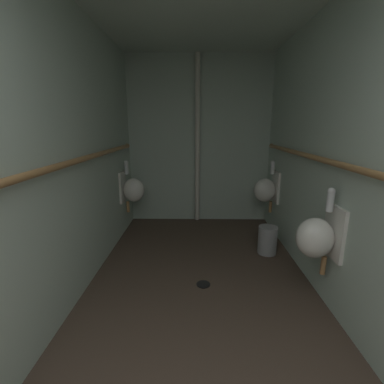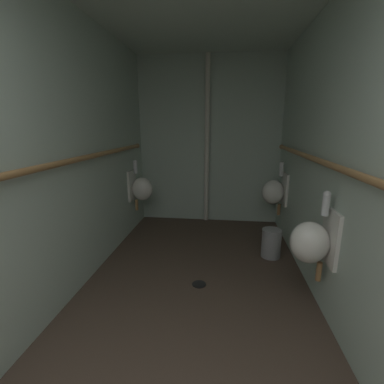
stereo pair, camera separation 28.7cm
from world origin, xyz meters
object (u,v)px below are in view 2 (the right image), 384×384
floor_drain (199,284)px  urinal_right_far (275,191)px  waste_bin (271,243)px  standpipe_back_wall (207,142)px  urinal_right_mid (312,241)px  urinal_left_mid (141,188)px

floor_drain → urinal_right_far: bearing=56.2°
floor_drain → waste_bin: size_ratio=0.41×
floor_drain → standpipe_back_wall: bearing=91.8°
urinal_right_mid → urinal_right_far: same height
urinal_right_far → standpipe_back_wall: size_ratio=0.30×
urinal_left_mid → standpipe_back_wall: (0.93, 0.48, 0.64)m
urinal_right_mid → floor_drain: size_ratio=5.39×
urinal_right_far → waste_bin: size_ratio=2.19×
urinal_left_mid → waste_bin: 1.97m
urinal_right_mid → floor_drain: urinal_right_mid is taller
urinal_left_mid → urinal_right_mid: (1.92, -1.66, 0.00)m
waste_bin → floor_drain: bearing=-139.1°
urinal_right_far → floor_drain: urinal_right_far is taller
urinal_right_far → floor_drain: 1.79m
urinal_left_mid → waste_bin: urinal_left_mid is taller
urinal_right_mid → urinal_right_far: 1.68m
floor_drain → urinal_right_mid: bearing=-17.7°
standpipe_back_wall → waste_bin: (0.86, -1.15, -1.12)m
floor_drain → waste_bin: waste_bin is taller
urinal_right_mid → waste_bin: urinal_right_mid is taller
urinal_left_mid → standpipe_back_wall: 1.23m
urinal_left_mid → urinal_right_mid: 2.53m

